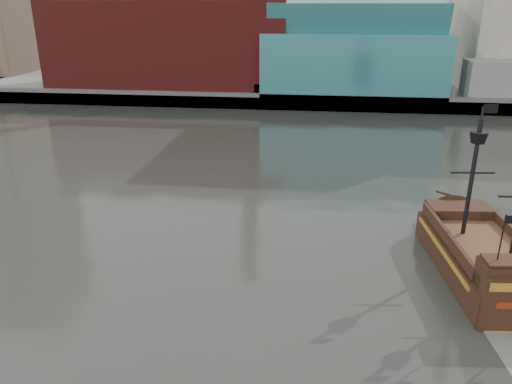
# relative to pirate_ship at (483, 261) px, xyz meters

# --- Properties ---
(ground) EXTENTS (400.00, 400.00, 0.00)m
(ground) POSITION_rel_pirate_ship_xyz_m (-15.65, -10.89, -1.06)
(ground) COLOR #252722
(ground) RESTS_ON ground
(promenade_far) EXTENTS (220.00, 60.00, 2.00)m
(promenade_far) POSITION_rel_pirate_ship_xyz_m (-15.65, 81.11, -0.06)
(promenade_far) COLOR slate
(promenade_far) RESTS_ON ground
(seawall) EXTENTS (220.00, 1.00, 2.60)m
(seawall) POSITION_rel_pirate_ship_xyz_m (-15.65, 51.61, 0.24)
(seawall) COLOR #4C4C49
(seawall) RESTS_ON ground
(pirate_ship) EXTENTS (6.17, 16.03, 11.71)m
(pirate_ship) POSITION_rel_pirate_ship_xyz_m (0.00, 0.00, 0.00)
(pirate_ship) COLOR black
(pirate_ship) RESTS_ON ground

